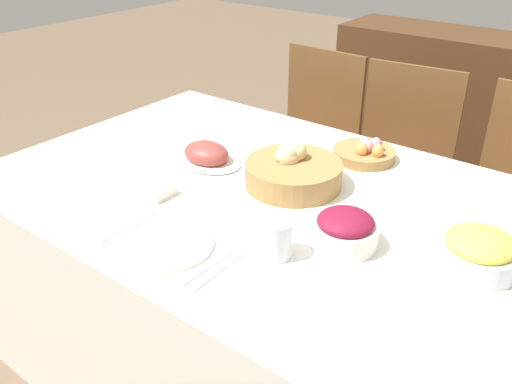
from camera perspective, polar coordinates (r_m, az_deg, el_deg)
name	(u,v)px	position (r m, az deg, el deg)	size (l,w,h in m)	color
ground_plane	(268,372)	(2.06, 1.24, -18.46)	(12.00, 12.00, 0.00)	brown
dining_table	(269,291)	(1.81, 1.36, -10.41)	(1.72, 1.11, 0.74)	silver
chair_far_left	(307,141)	(2.63, 5.44, 5.40)	(0.44, 0.44, 0.90)	brown
chair_far_center	(396,166)	(2.44, 14.49, 2.68)	(0.45, 0.45, 0.90)	brown
sideboard	(462,111)	(3.36, 20.89, 7.94)	(1.45, 0.44, 0.86)	#4C2D19
bread_basket	(293,171)	(1.63, 3.89, 2.21)	(0.29, 0.29, 0.13)	#9E7542
egg_basket	(365,153)	(1.83, 11.40, 4.07)	(0.21, 0.21, 0.08)	#9E7542
ham_platter	(207,155)	(1.78, -5.23, 3.88)	(0.25, 0.17, 0.08)	silver
beet_salad_bowl	(345,230)	(1.36, 9.33, -3.93)	(0.17, 0.17, 0.09)	silver
pineapple_bowl	(478,251)	(1.36, 22.36, -5.81)	(0.19, 0.19, 0.10)	silver
dinner_plate	(167,245)	(1.37, -9.34, -5.48)	(0.23, 0.23, 0.01)	silver
fork	(129,227)	(1.47, -13.20, -3.60)	(0.02, 0.18, 0.00)	silver
knife	(210,266)	(1.29, -4.91, -7.78)	(0.02, 0.18, 0.00)	silver
spoon	(219,271)	(1.28, -3.90, -8.27)	(0.02, 0.18, 0.00)	silver
drinking_cup	(275,238)	(1.30, 2.05, -4.89)	(0.08, 0.08, 0.10)	silver
butter_dish	(151,188)	(1.62, -11.02, 0.44)	(0.14, 0.08, 0.03)	silver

